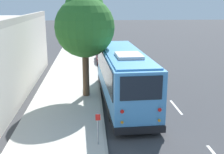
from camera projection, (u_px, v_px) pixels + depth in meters
name	position (u px, v px, depth m)	size (l,w,h in m)	color
ground_plane	(126.00, 96.00, 19.41)	(160.00, 160.00, 0.00)	#3D3D3F
sidewalk_slab	(67.00, 96.00, 19.09)	(80.00, 4.36, 0.15)	beige
curb_strip	(100.00, 95.00, 19.26)	(80.00, 0.14, 0.15)	#AAA69D
shuttle_bus	(123.00, 74.00, 17.67)	(10.31, 3.10, 3.51)	#4C93D1
parked_sedan_maroon	(104.00, 57.00, 29.92)	(4.32, 1.78, 1.26)	maroon
parked_sedan_tan	(102.00, 47.00, 36.57)	(4.50, 2.09, 1.30)	tan
parked_sedan_navy	(100.00, 39.00, 43.63)	(4.38, 1.94, 1.30)	#19234C
parked_sedan_silver	(99.00, 34.00, 50.41)	(4.57, 1.79, 1.28)	#A8AAAF
parked_sedan_gray	(97.00, 30.00, 57.13)	(4.26, 2.04, 1.30)	slate
street_tree	(85.00, 23.00, 17.93)	(3.85, 3.85, 7.07)	brown
sign_post_near	(98.00, 129.00, 12.36)	(0.06, 0.22, 1.43)	gray
sign_post_far	(97.00, 122.00, 13.63)	(0.06, 0.06, 1.01)	gray
lane_stripe_mid	(176.00, 107.00, 17.34)	(2.40, 0.14, 0.01)	silver
lane_stripe_ahead	(154.00, 81.00, 23.12)	(2.40, 0.14, 0.01)	silver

